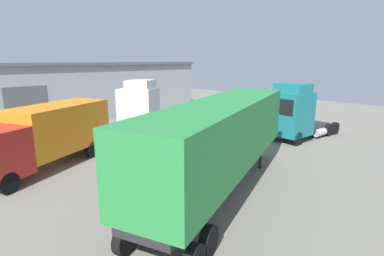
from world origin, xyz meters
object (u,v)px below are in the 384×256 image
tractor_unit_teal (293,114)px  box_truck_red (48,133)px  tractor_unit_white (146,111)px  container_trailer_green (222,136)px  gravel_pile (255,112)px

tractor_unit_teal → box_truck_red: bearing=-18.0°
tractor_unit_white → box_truck_red: (-7.28, -1.32, -0.15)m
container_trailer_green → box_truck_red: size_ratio=1.54×
tractor_unit_white → container_trailer_green: 10.58m
gravel_pile → box_truck_red: bearing=179.8°
tractor_unit_white → tractor_unit_teal: tractor_unit_white is taller
container_trailer_green → gravel_pile: size_ratio=2.58×
tractor_unit_white → container_trailer_green: bearing=127.1°
container_trailer_green → box_truck_red: bearing=94.2°
tractor_unit_white → container_trailer_green: tractor_unit_white is taller
tractor_unit_teal → box_truck_red: 15.73m
tractor_unit_teal → box_truck_red: size_ratio=0.82×
tractor_unit_teal → tractor_unit_white: bearing=-41.5°
box_truck_red → gravel_pile: size_ratio=1.68×
gravel_pile → container_trailer_green: bearing=-150.7°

